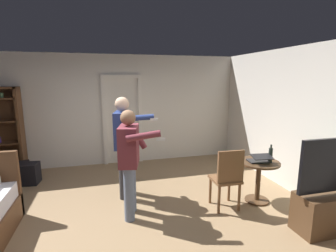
{
  "coord_description": "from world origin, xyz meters",
  "views": [
    {
      "loc": [
        -0.17,
        -3.36,
        2.05
      ],
      "look_at": [
        0.85,
        0.5,
        1.29
      ],
      "focal_mm": 26.82,
      "sensor_mm": 36.0,
      "label": 1
    }
  ],
  "objects": [
    {
      "name": "wooden_chair",
      "position": [
        1.66,
        -0.04,
        0.54
      ],
      "size": [
        0.43,
        0.43,
        0.99
      ],
      "color": "brown",
      "rests_on": "ground_plane"
    },
    {
      "name": "doorway_frame",
      "position": [
        0.29,
        2.65,
        1.22
      ],
      "size": [
        0.93,
        0.08,
        2.13
      ],
      "color": "white",
      "rests_on": "ground_plane"
    },
    {
      "name": "wall_back",
      "position": [
        0.0,
        2.73,
        1.3
      ],
      "size": [
        6.44,
        0.12,
        2.6
      ],
      "primitive_type": "cube",
      "color": "silver",
      "rests_on": "ground_plane"
    },
    {
      "name": "bookshelf",
      "position": [
        -2.26,
        2.5,
        1.01
      ],
      "size": [
        0.87,
        0.32,
        1.88
      ],
      "color": "brown",
      "rests_on": "ground_plane"
    },
    {
      "name": "wall_right",
      "position": [
        3.16,
        0.0,
        1.3
      ],
      "size": [
        0.12,
        5.58,
        2.6
      ],
      "primitive_type": "cube",
      "color": "silver",
      "rests_on": "ground_plane"
    },
    {
      "name": "person_striped_shirt",
      "position": [
        0.16,
        0.85,
        1.02
      ],
      "size": [
        0.7,
        0.7,
        1.75
      ],
      "color": "#333338",
      "rests_on": "ground_plane"
    },
    {
      "name": "suitcase_dark",
      "position": [
        -1.74,
        1.85,
        0.21
      ],
      "size": [
        0.62,
        0.38,
        0.41
      ],
      "primitive_type": "cube",
      "rotation": [
        0.0,
        0.0,
        -0.12
      ],
      "color": "black",
      "rests_on": "ground_plane"
    },
    {
      "name": "person_blue_shirt",
      "position": [
        0.19,
        0.16,
        0.94
      ],
      "size": [
        0.63,
        0.73,
        1.61
      ],
      "color": "slate",
      "rests_on": "ground_plane"
    },
    {
      "name": "tv_flatscreen",
      "position": [
        2.8,
        -0.9,
        0.39
      ],
      "size": [
        1.23,
        0.4,
        1.3
      ],
      "color": "#4C331E",
      "rests_on": "ground_plane"
    },
    {
      "name": "bottle_on_table",
      "position": [
        2.44,
        -0.01,
        0.83
      ],
      "size": [
        0.06,
        0.06,
        0.3
      ],
      "color": "#232B26",
      "rests_on": "side_table"
    },
    {
      "name": "ground_plane",
      "position": [
        0.0,
        0.0,
        0.0
      ],
      "size": [
        6.82,
        6.82,
        0.0
      ],
      "primitive_type": "plane",
      "color": "#997A56"
    },
    {
      "name": "laptop",
      "position": [
        2.26,
        0.02,
        0.75
      ],
      "size": [
        0.36,
        0.37,
        0.15
      ],
      "color": "black",
      "rests_on": "side_table"
    },
    {
      "name": "suitcase_small",
      "position": [
        -1.92,
        1.99,
        0.19
      ],
      "size": [
        0.65,
        0.54,
        0.37
      ],
      "primitive_type": "cube",
      "rotation": [
        0.0,
        0.0,
        0.3
      ],
      "color": "black",
      "rests_on": "ground_plane"
    },
    {
      "name": "side_table",
      "position": [
        2.3,
        0.07,
        0.47
      ],
      "size": [
        0.65,
        0.65,
        0.7
      ],
      "color": "#4C331E",
      "rests_on": "ground_plane"
    }
  ]
}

